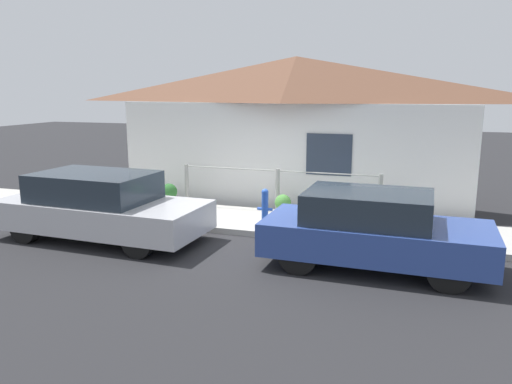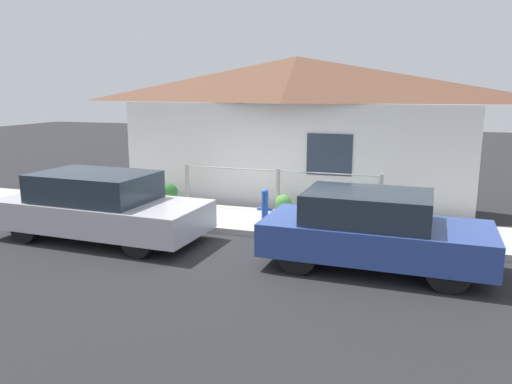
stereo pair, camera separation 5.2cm
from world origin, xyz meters
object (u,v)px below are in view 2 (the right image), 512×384
car_left (101,206)px  potted_plant_near_hydrant (283,204)px  potted_plant_by_fence (170,193)px  car_right (373,230)px  fire_hydrant (265,208)px  potted_plant_corner (365,211)px

car_left → potted_plant_near_hydrant: (3.16, 2.54, -0.29)m
potted_plant_near_hydrant → potted_plant_by_fence: 3.04m
car_right → potted_plant_by_fence: bearing=154.4°
fire_hydrant → potted_plant_corner: 2.17m
car_left → potted_plant_corner: size_ratio=7.16×
potted_plant_corner → potted_plant_by_fence: bearing=175.1°
car_right → potted_plant_corner: (-0.37, 2.26, -0.21)m
car_right → potted_plant_near_hydrant: size_ratio=7.72×
car_left → potted_plant_by_fence: size_ratio=7.86×
car_left → potted_plant_corner: bearing=26.3°
potted_plant_by_fence → potted_plant_corner: 4.96m
car_left → potted_plant_near_hydrant: car_left is taller
car_left → potted_plant_by_fence: (0.12, 2.69, -0.25)m
fire_hydrant → potted_plant_by_fence: (-2.95, 1.30, -0.14)m
fire_hydrant → potted_plant_by_fence: size_ratio=1.54×
car_left → fire_hydrant: (3.07, 1.39, -0.11)m
car_right → fire_hydrant: size_ratio=4.52×
car_left → potted_plant_near_hydrant: 4.06m
potted_plant_near_hydrant → potted_plant_by_fence: (-3.03, 0.14, 0.04)m
fire_hydrant → potted_plant_near_hydrant: (0.08, 1.15, -0.18)m
car_right → potted_plant_by_fence: (-5.31, 2.69, -0.24)m
potted_plant_corner → potted_plant_near_hydrant: bearing=171.6°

